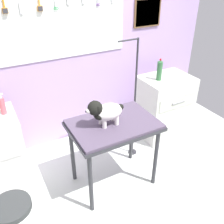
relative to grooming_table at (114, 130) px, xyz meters
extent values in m
cube|color=silver|center=(0.03, -0.18, -0.73)|extent=(4.40, 4.00, 0.04)
cube|color=#B395CA|center=(0.03, 1.10, 0.44)|extent=(4.00, 0.06, 2.30)
cube|color=white|center=(-0.08, 1.06, 0.88)|extent=(1.57, 0.02, 0.80)
cylinder|color=orange|center=(-0.69, 1.04, 1.13)|extent=(0.02, 0.02, 0.09)
cube|color=orange|center=(-0.69, 1.04, 1.06)|extent=(0.06, 0.02, 0.06)
cube|color=#333338|center=(-0.69, 1.02, 1.06)|extent=(0.05, 0.01, 0.05)
cylinder|color=gray|center=(-0.53, 1.05, 1.15)|extent=(0.01, 0.02, 0.01)
cube|color=silver|center=(-0.53, 1.04, 1.08)|extent=(0.03, 0.01, 0.13)
cylinder|color=orange|center=(-0.33, 1.04, 1.13)|extent=(0.02, 0.02, 0.09)
cube|color=orange|center=(-0.33, 1.04, 1.06)|extent=(0.06, 0.02, 0.06)
cube|color=#333338|center=(-0.33, 1.02, 1.06)|extent=(0.05, 0.01, 0.05)
cube|color=silver|center=(-0.16, 1.04, 1.12)|extent=(0.01, 0.00, 0.11)
cube|color=silver|center=(-0.15, 1.04, 1.12)|extent=(0.01, 0.00, 0.11)
torus|color=green|center=(-0.17, 1.04, 1.05)|extent=(0.03, 0.01, 0.03)
torus|color=green|center=(-0.14, 1.04, 1.05)|extent=(0.03, 0.01, 0.03)
torus|color=#643388|center=(0.35, 1.04, 1.05)|extent=(0.03, 0.01, 0.03)
torus|color=#643388|center=(0.37, 1.04, 1.05)|extent=(0.03, 0.01, 0.03)
cube|color=brown|center=(1.10, 1.06, 0.90)|extent=(0.42, 0.02, 0.37)
cube|color=#A88450|center=(1.10, 1.05, 0.90)|extent=(0.38, 0.01, 0.33)
cylinder|color=#2D2D33|center=(-0.39, -0.25, -0.34)|extent=(0.04, 0.04, 0.74)
cylinder|color=#2D2D33|center=(0.39, -0.25, -0.34)|extent=(0.04, 0.04, 0.74)
cylinder|color=#2D2D33|center=(-0.39, 0.25, -0.34)|extent=(0.04, 0.04, 0.74)
cylinder|color=#2D2D33|center=(0.39, 0.25, -0.34)|extent=(0.04, 0.04, 0.74)
cube|color=#2D2D33|center=(0.00, 0.00, 0.05)|extent=(0.89, 0.61, 0.03)
cube|color=#4E4256|center=(0.00, 0.00, 0.08)|extent=(0.87, 0.59, 0.03)
cylinder|color=#2D2D33|center=(0.47, 0.33, -0.71)|extent=(0.11, 0.11, 0.01)
cylinder|color=#2D2D33|center=(0.47, 0.33, 0.05)|extent=(0.02, 0.02, 1.52)
cylinder|color=#2D2D33|center=(0.35, 0.33, 0.80)|extent=(0.24, 0.02, 0.02)
cylinder|color=white|center=(-0.12, -0.04, 0.14)|extent=(0.04, 0.04, 0.10)
cylinder|color=white|center=(-0.12, 0.05, 0.14)|extent=(0.04, 0.04, 0.10)
cylinder|color=white|center=(0.01, -0.04, 0.14)|extent=(0.04, 0.04, 0.10)
cylinder|color=white|center=(0.01, 0.05, 0.14)|extent=(0.04, 0.04, 0.10)
ellipsoid|color=white|center=(-0.06, 0.01, 0.23)|extent=(0.29, 0.19, 0.16)
ellipsoid|color=black|center=(-0.16, 0.01, 0.22)|extent=(0.10, 0.13, 0.09)
sphere|color=black|center=(-0.20, 0.01, 0.31)|extent=(0.14, 0.14, 0.14)
ellipsoid|color=white|center=(-0.26, 0.01, 0.29)|extent=(0.07, 0.06, 0.05)
sphere|color=black|center=(-0.29, 0.01, 0.29)|extent=(0.02, 0.02, 0.02)
ellipsoid|color=black|center=(-0.18, -0.05, 0.32)|extent=(0.04, 0.03, 0.08)
ellipsoid|color=black|center=(-0.18, 0.07, 0.32)|extent=(0.04, 0.03, 0.08)
sphere|color=black|center=(0.08, 0.00, 0.25)|extent=(0.06, 0.06, 0.06)
cube|color=silver|center=(1.10, 0.52, -0.28)|extent=(0.68, 0.52, 0.88)
cube|color=beige|center=(1.10, 0.26, -0.08)|extent=(0.60, 0.01, 0.18)
cylinder|color=#99999E|center=(1.10, 0.25, -0.08)|extent=(0.20, 0.02, 0.02)
cylinder|color=#323535|center=(-1.10, -0.34, -0.15)|extent=(0.32, 0.32, 0.04)
cylinder|color=#CE5763|center=(-0.95, 0.60, 0.24)|extent=(0.06, 0.06, 0.18)
cylinder|color=silver|center=(-0.95, 0.60, 0.35)|extent=(0.03, 0.03, 0.03)
cube|color=silver|center=(-0.93, 0.60, 0.37)|extent=(0.03, 0.01, 0.01)
cylinder|color=#31673B|center=(0.95, 0.52, 0.29)|extent=(0.07, 0.07, 0.25)
cone|color=#31673B|center=(0.95, 0.52, 0.42)|extent=(0.07, 0.07, 0.02)
cylinder|color=red|center=(0.95, 0.52, 0.44)|extent=(0.03, 0.03, 0.02)
camera|label=1|loc=(-1.03, -1.86, 1.48)|focal=40.49mm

